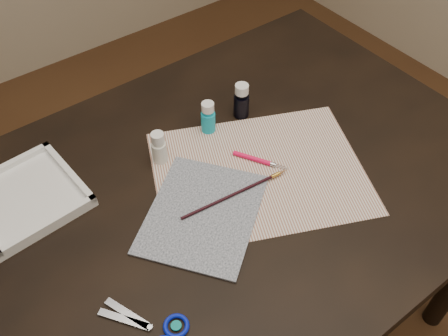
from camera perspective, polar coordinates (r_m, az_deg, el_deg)
ground at (r=1.76m, az=0.00°, el=-18.09°), size 3.50×3.50×0.02m
table at (r=1.42m, az=0.00°, el=-11.66°), size 1.30×0.90×0.75m
paper at (r=1.14m, az=4.02°, el=-0.47°), size 0.58×0.52×0.00m
canvas at (r=1.06m, az=-2.44°, el=-5.18°), size 0.36×0.34×0.00m
paint_bottle_white at (r=1.14m, az=-7.45°, el=2.33°), size 0.04×0.04×0.08m
paint_bottle_cyan at (r=1.21m, az=-1.83°, el=5.83°), size 0.04×0.04×0.09m
paint_bottle_navy at (r=1.25m, az=2.00°, el=7.72°), size 0.04×0.04×0.09m
paintbrush at (r=1.08m, az=1.47°, el=-2.85°), size 0.27×0.04×0.01m
craft_knife at (r=1.16m, az=4.23°, el=0.83°), size 0.08×0.12×0.01m
scissors at (r=0.94m, az=-9.58°, el=-17.51°), size 0.18×0.20×0.01m
palette_tray at (r=1.16m, az=-21.73°, el=-3.07°), size 0.24×0.24×0.03m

